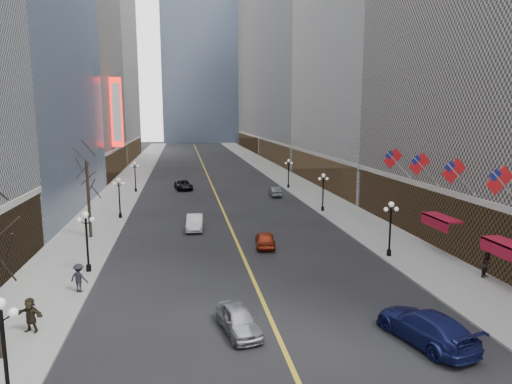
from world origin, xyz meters
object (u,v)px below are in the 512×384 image
object	(u,v)px
streetlamp_east_1	(390,223)
streetlamp_west_0	(3,341)
streetlamp_west_2	(119,194)
car_nb_far	(184,185)
streetlamp_east_3	(289,170)
car_nb_mid	(195,222)
streetlamp_west_1	(87,235)
car_nb_near	(239,320)
car_sb_near	(426,327)
car_sb_mid	(265,239)
streetlamp_west_3	(135,173)
car_sb_far	(275,191)
streetlamp_east_2	(323,188)

from	to	relation	value
streetlamp_east_1	streetlamp_west_0	bearing A→B (deg)	-145.86
streetlamp_west_2	car_nb_far	size ratio (longest dim) A/B	0.89
streetlamp_east_3	car_nb_mid	xyz separation A→B (m)	(-15.47, -24.14, -2.14)
streetlamp_east_1	streetlamp_west_2	xyz separation A→B (m)	(-23.60, 18.00, 0.00)
streetlamp_west_1	car_nb_near	world-z (taller)	streetlamp_west_1
streetlamp_west_2	car_nb_near	xyz separation A→B (m)	(9.80, -29.00, -2.19)
car_nb_far	car_sb_near	xyz separation A→B (m)	(11.99, -51.24, 0.14)
car_sb_mid	streetlamp_west_1	bearing A→B (deg)	25.54
streetlamp_west_0	car_nb_near	distance (m)	11.22
streetlamp_east_1	car_nb_far	size ratio (longest dim) A/B	0.89
streetlamp_west_3	car_nb_near	xyz separation A→B (m)	(9.80, -47.00, -2.19)
car_sb_mid	car_sb_far	world-z (taller)	car_sb_mid
streetlamp_east_3	car_sb_far	size ratio (longest dim) A/B	1.09
streetlamp_west_2	streetlamp_west_3	distance (m)	18.00
car_sb_near	car_sb_far	bearing A→B (deg)	-105.99
streetlamp_west_2	car_nb_near	size ratio (longest dim) A/B	1.08
streetlamp_east_3	streetlamp_west_2	bearing A→B (deg)	-142.67
streetlamp_west_2	car_sb_mid	size ratio (longest dim) A/B	1.10
streetlamp_east_1	streetlamp_west_0	distance (m)	28.51
streetlamp_west_2	car_sb_far	world-z (taller)	streetlamp_west_2
streetlamp_east_1	car_sb_mid	bearing A→B (deg)	153.80
streetlamp_east_3	car_nb_mid	bearing A→B (deg)	-122.66
streetlamp_west_0	car_sb_near	xyz separation A→B (m)	(19.13, 2.38, -2.06)
streetlamp_east_1	streetlamp_west_0	world-z (taller)	same
streetlamp_west_0	car_sb_mid	world-z (taller)	streetlamp_west_0
streetlamp_west_0	car_sb_far	xyz separation A→B (m)	(20.13, 45.60, -2.22)
car_sb_near	car_nb_near	bearing A→B (deg)	-30.36
streetlamp_east_3	car_sb_mid	size ratio (longest dim) A/B	1.10
streetlamp_east_2	car_nb_mid	distance (m)	16.78
streetlamp_west_3	car_nb_mid	distance (m)	25.56
streetlamp_east_2	streetlamp_west_2	bearing A→B (deg)	180.00
streetlamp_west_1	car_sb_near	world-z (taller)	streetlamp_west_1
car_sb_mid	car_sb_far	size ratio (longest dim) A/B	0.99
streetlamp_west_3	car_sb_far	distance (m)	21.24
streetlamp_west_0	car_sb_near	world-z (taller)	streetlamp_west_0
streetlamp_west_2	car_sb_near	bearing A→B (deg)	-58.83
streetlamp_east_1	car_sb_far	world-z (taller)	streetlamp_east_1
streetlamp_east_1	streetlamp_west_2	size ratio (longest dim) A/B	1.00
streetlamp_west_0	car_sb_near	bearing A→B (deg)	7.08
streetlamp_east_3	car_nb_far	size ratio (longest dim) A/B	0.89
streetlamp_west_0	streetlamp_west_3	size ratio (longest dim) A/B	1.00
car_nb_near	car_sb_near	xyz separation A→B (m)	(9.33, -2.62, 0.13)
streetlamp_east_2	car_sb_mid	size ratio (longest dim) A/B	1.10
streetlamp_east_2	streetlamp_west_1	bearing A→B (deg)	-142.67
streetlamp_east_2	car_sb_mid	world-z (taller)	streetlamp_east_2
streetlamp_east_2	streetlamp_west_0	size ratio (longest dim) A/B	1.00
car_sb_near	car_sb_far	size ratio (longest dim) A/B	1.40
car_nb_far	car_sb_near	size ratio (longest dim) A/B	0.87
streetlamp_east_2	streetlamp_west_0	world-z (taller)	same
streetlamp_west_1	car_nb_mid	world-z (taller)	streetlamp_west_1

